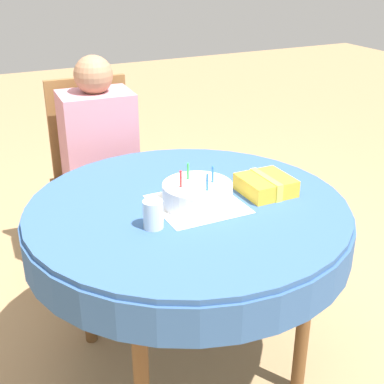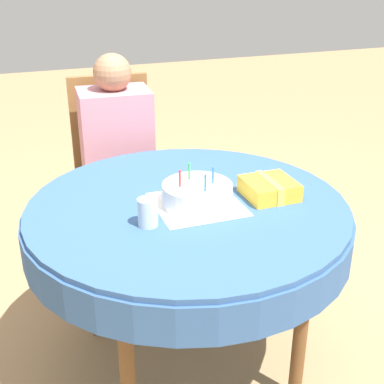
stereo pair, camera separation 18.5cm
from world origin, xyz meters
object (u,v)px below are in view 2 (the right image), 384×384
at_px(person, 118,148).
at_px(gift_box, 269,188).
at_px(chair, 116,169).
at_px(drinking_glass, 148,212).
at_px(birthday_cake, 197,194).

bearing_deg(person, gift_box, -61.91).
distance_m(chair, person, 0.18).
bearing_deg(person, drinking_glass, -92.53).
distance_m(person, birthday_cake, 0.81).
xyz_separation_m(chair, person, (-0.01, -0.11, 0.15)).
height_order(person, drinking_glass, person).
xyz_separation_m(chair, gift_box, (0.37, -0.93, 0.23)).
relative_size(birthday_cake, drinking_glass, 2.62).
bearing_deg(birthday_cake, gift_box, -4.98).
relative_size(drinking_glass, gift_box, 0.51).
bearing_deg(gift_box, birthday_cake, 175.02).
height_order(person, birthday_cake, person).
bearing_deg(birthday_cake, drinking_glass, -156.06).
xyz_separation_m(chair, drinking_glass, (-0.10, -1.00, 0.24)).
xyz_separation_m(chair, birthday_cake, (0.10, -0.91, 0.24)).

